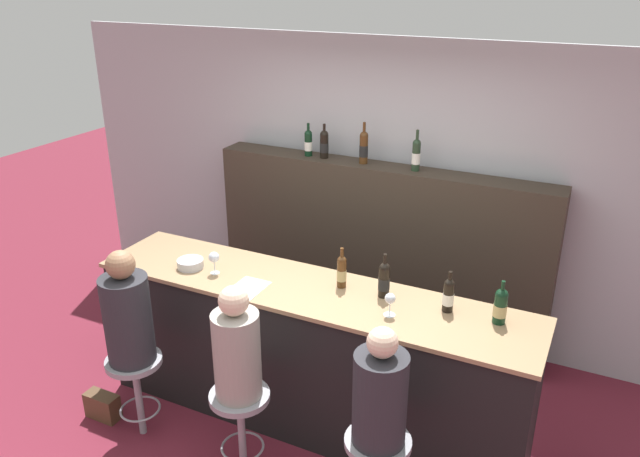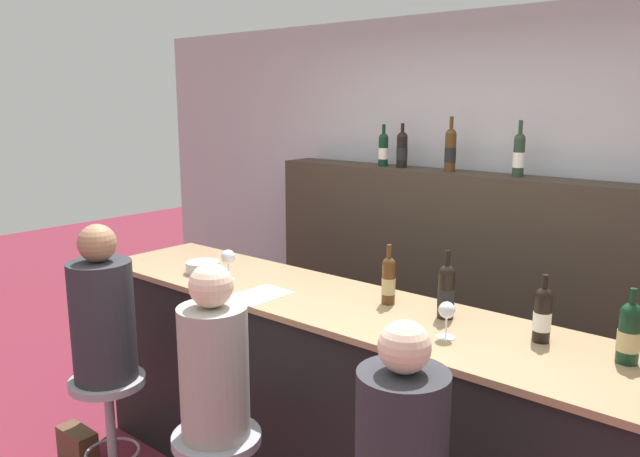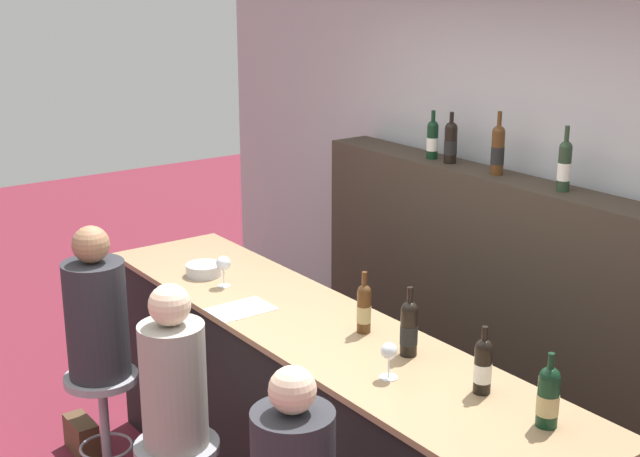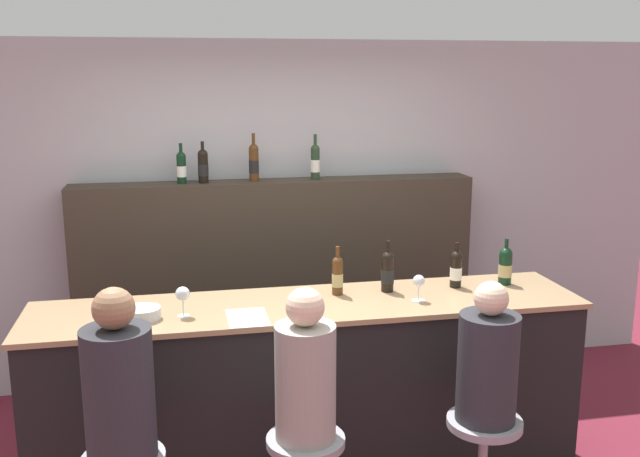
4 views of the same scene
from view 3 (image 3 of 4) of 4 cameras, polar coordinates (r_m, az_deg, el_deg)
wall_back at (r=5.08m, az=14.07°, el=0.20°), size 6.40×0.05×2.60m
bar_counter at (r=4.38m, az=-0.16°, el=-12.74°), size 3.13×0.67×1.09m
back_bar_cabinet at (r=5.08m, az=12.02°, el=-5.70°), size 2.93×0.28×1.59m
wine_bottle_counter_0 at (r=4.03m, az=2.83°, el=-5.09°), size 0.07×0.07×0.29m
wine_bottle_counter_1 at (r=3.81m, az=5.72°, el=-6.34°), size 0.08×0.08×0.31m
wine_bottle_counter_2 at (r=3.54m, az=10.39°, el=-8.61°), size 0.07×0.07×0.28m
wine_bottle_counter_3 at (r=3.35m, az=14.40°, el=-10.35°), size 0.08×0.08×0.29m
wine_bottle_backbar_0 at (r=5.27m, az=7.21°, el=5.70°), size 0.07×0.07×0.29m
wine_bottle_backbar_1 at (r=5.17m, az=8.36°, el=5.50°), size 0.07×0.07×0.30m
wine_bottle_backbar_2 at (r=4.92m, az=11.31°, el=4.99°), size 0.07×0.07×0.35m
wine_bottle_backbar_3 at (r=4.63m, az=15.38°, el=3.93°), size 0.07×0.07×0.33m
wine_glass_0 at (r=4.61m, az=-6.20°, el=-2.29°), size 0.08×0.08×0.16m
wine_glass_1 at (r=3.61m, az=4.44°, el=-7.94°), size 0.08×0.08×0.15m
metal_bowl at (r=4.82m, az=-7.46°, el=-2.63°), size 0.19×0.19×0.06m
tasting_menu at (r=4.34m, az=-5.07°, el=-5.17°), size 0.21×0.30×0.00m
bar_stool_left at (r=4.91m, az=-13.74°, el=-10.48°), size 0.39×0.39×0.63m
guest_seated_left at (r=4.71m, az=-14.14°, el=-5.23°), size 0.32×0.32×0.81m
guest_seated_middle at (r=4.00m, az=-9.37°, el=-9.32°), size 0.29×0.29×0.76m
handbag at (r=5.40m, az=-15.02°, el=-12.68°), size 0.26×0.12×0.20m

